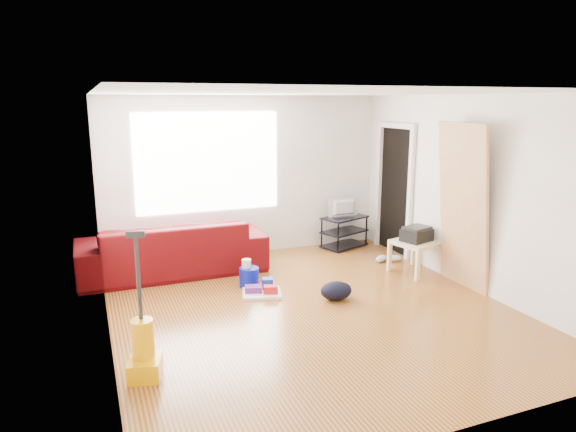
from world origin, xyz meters
name	(u,v)px	position (x,y,z in m)	size (l,w,h in m)	color
room	(312,203)	(0.07, 0.15, 1.25)	(4.51, 5.01, 2.51)	brown
sofa	(174,272)	(-1.29, 1.95, 0.00)	(2.59, 1.01, 0.76)	#41050E
tv_stand	(344,231)	(1.62, 2.22, 0.27)	(0.86, 0.67, 0.52)	black
tv	(345,208)	(1.62, 2.22, 0.68)	(0.53, 0.07, 0.30)	black
side_table	(416,246)	(1.95, 0.68, 0.39)	(0.69, 0.69, 0.47)	beige
printer	(417,234)	(1.95, 0.68, 0.57)	(0.48, 0.41, 0.21)	black
bucket	(249,286)	(-0.44, 1.00, 0.00)	(0.26, 0.26, 0.26)	#09149C
toilet_paper	(247,273)	(-0.47, 1.03, 0.19)	(0.12, 0.12, 0.11)	silver
cleaning_tray	(262,290)	(-0.38, 0.67, 0.05)	(0.57, 0.50, 0.17)	white
backpack	(336,299)	(0.42, 0.17, 0.00)	(0.40, 0.32, 0.22)	black
sneakers	(388,259)	(1.85, 1.24, 0.05)	(0.47, 0.24, 0.10)	silver
vacuum	(144,350)	(-2.00, -0.82, 0.25)	(0.35, 0.38, 1.33)	#F3A400
door_panel	(457,286)	(2.13, -0.03, 0.00)	(0.04, 0.87, 2.16)	#B77B51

